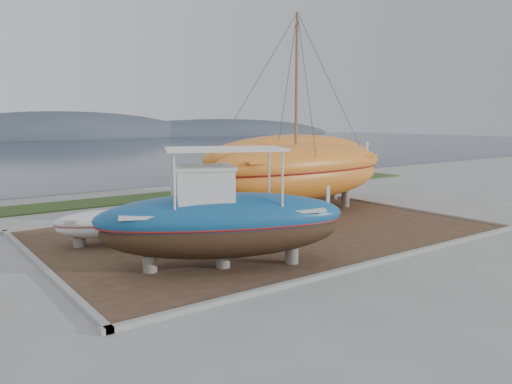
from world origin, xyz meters
TOP-DOWN VIEW (x-y plane):
  - ground at (0.00, 0.00)m, footprint 140.00×140.00m
  - dirt_patch at (0.00, 4.00)m, footprint 18.00×12.00m
  - curb_frame at (0.00, 4.00)m, footprint 18.60×12.60m
  - grass_strip at (0.00, 15.50)m, footprint 44.00×3.00m
  - blue_caique at (-4.42, 0.46)m, footprint 8.25×5.51m
  - white_dinghy at (-6.12, 5.44)m, footprint 4.59×2.94m
  - orange_sailboat at (3.94, 5.99)m, footprint 10.88×3.43m
  - orange_bare_hull at (5.12, 8.23)m, footprint 11.62×3.78m

SIDE VIEW (x-z plane):
  - ground at x=0.00m, z-range 0.00..0.00m
  - dirt_patch at x=0.00m, z-range 0.00..0.06m
  - grass_strip at x=0.00m, z-range 0.00..0.08m
  - curb_frame at x=0.00m, z-range 0.00..0.15m
  - white_dinghy at x=-6.12m, z-range 0.06..1.35m
  - orange_bare_hull at x=5.12m, z-range 0.06..3.84m
  - blue_caique at x=-4.42m, z-range 0.06..3.88m
  - orange_sailboat at x=3.94m, z-range 0.06..9.78m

